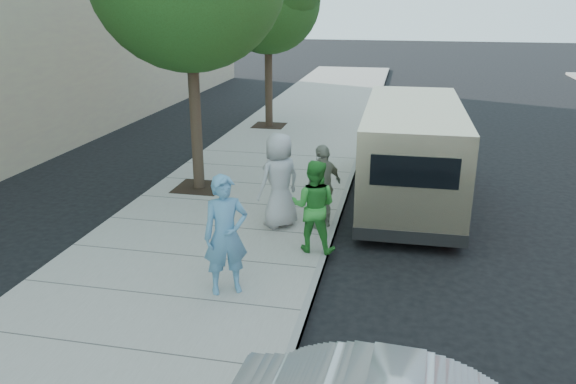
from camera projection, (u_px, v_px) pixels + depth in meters
The scene contains 9 objects.
ground at pixel (263, 236), 11.87m from camera, with size 120.00×120.00×0.00m, color black.
sidewalk at pixel (218, 229), 12.04m from camera, with size 5.00×60.00×0.15m, color gray.
curb_face at pixel (330, 239), 11.56m from camera, with size 0.12×60.00×0.16m, color gray.
parking_meter at pixel (280, 167), 12.11m from camera, with size 0.35×0.23×1.62m.
van at pixel (411, 152), 13.47m from camera, with size 2.28×6.55×2.42m.
person_officer at pixel (226, 235), 9.04m from camera, with size 0.73×0.48×2.01m, color #5692B8.
person_green_shirt at pixel (314, 206), 10.61m from camera, with size 0.87×0.68×1.80m, color green.
person_gray_shirt at pixel (279, 180), 11.73m from camera, with size 0.99×0.64×2.03m, color #AEAFB1.
person_striped_polo at pixel (323, 187), 11.69m from camera, with size 1.06×0.44×1.81m, color gray.
Camera 1 is at (2.77, -10.56, 4.77)m, focal length 35.00 mm.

